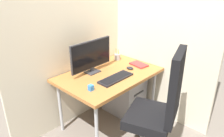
{
  "coord_description": "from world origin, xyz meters",
  "views": [
    {
      "loc": [
        -1.75,
        -1.68,
        1.84
      ],
      "look_at": [
        -0.03,
        -0.08,
        0.81
      ],
      "focal_mm": 35.18,
      "sensor_mm": 36.0,
      "label": 1
    }
  ],
  "objects": [
    {
      "name": "keyboard",
      "position": [
        -0.06,
        -0.16,
        0.73
      ],
      "size": [
        0.45,
        0.16,
        0.02
      ],
      "color": "black",
      "rests_on": "desk"
    },
    {
      "name": "ground_plane",
      "position": [
        0.0,
        0.0,
        0.0
      ],
      "size": [
        8.0,
        8.0,
        0.0
      ],
      "primitive_type": "plane",
      "color": "slate"
    },
    {
      "name": "pen_holder",
      "position": [
        0.42,
        0.24,
        0.76
      ],
      "size": [
        0.08,
        0.08,
        0.17
      ],
      "color": "#9EA0A5",
      "rests_on": "desk"
    },
    {
      "name": "monitor",
      "position": [
        -0.11,
        0.18,
        0.93
      ],
      "size": [
        0.61,
        0.14,
        0.4
      ],
      "color": "#333338",
      "rests_on": "desk"
    },
    {
      "name": "filing_cabinet",
      "position": [
        0.34,
        0.04,
        0.27
      ],
      "size": [
        0.39,
        0.52,
        0.54
      ],
      "color": "gray",
      "rests_on": "ground_plane"
    },
    {
      "name": "office_chair",
      "position": [
        -0.06,
        -0.77,
        0.62
      ],
      "size": [
        0.63,
        0.62,
        1.21
      ],
      "color": "black",
      "rests_on": "ground_plane"
    },
    {
      "name": "notebook",
      "position": [
        0.45,
        -0.11,
        0.72
      ],
      "size": [
        0.18,
        0.25,
        0.02
      ],
      "primitive_type": "cube",
      "rotation": [
        0.0,
        0.0,
        -0.15
      ],
      "color": "#B23333",
      "rests_on": "desk"
    },
    {
      "name": "wall_back",
      "position": [
        0.0,
        0.43,
        1.4
      ],
      "size": [
        2.23,
        0.04,
        2.8
      ],
      "primitive_type": "cube",
      "color": "beige",
      "rests_on": "ground_plane"
    },
    {
      "name": "desk",
      "position": [
        0.0,
        0.0,
        0.66
      ],
      "size": [
        1.21,
        0.81,
        0.71
      ],
      "color": "#B27038",
      "rests_on": "ground_plane"
    },
    {
      "name": "mouse",
      "position": [
        0.27,
        -0.1,
        0.73
      ],
      "size": [
        0.08,
        0.1,
        0.03
      ],
      "primitive_type": "ellipsoid",
      "rotation": [
        0.0,
        0.0,
        0.16
      ],
      "color": "black",
      "rests_on": "desk"
    },
    {
      "name": "desk_clamp_accessory",
      "position": [
        -0.43,
        -0.15,
        0.74
      ],
      "size": [
        0.05,
        0.05,
        0.06
      ],
      "primitive_type": "cube",
      "color": "#337FD8",
      "rests_on": "desk"
    },
    {
      "name": "wall_side_right",
      "position": [
        0.64,
        -0.14,
        1.4
      ],
      "size": [
        0.04,
        1.83,
        2.8
      ],
      "primitive_type": "cube",
      "color": "beige",
      "rests_on": "ground_plane"
    }
  ]
}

